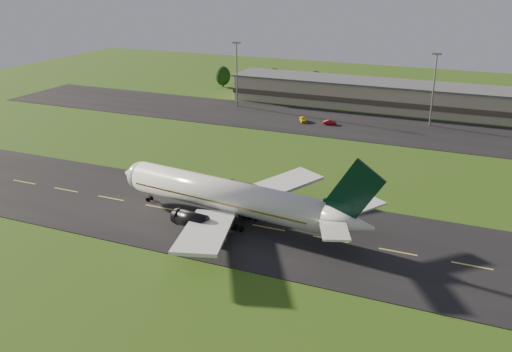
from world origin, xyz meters
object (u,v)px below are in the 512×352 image
at_px(terminal, 443,101).
at_px(light_mast_west, 237,67).
at_px(light_mast_centre, 434,81).
at_px(service_vehicle_b, 330,122).
at_px(airliner, 230,197).
at_px(service_vehicle_a, 303,119).

relative_size(terminal, light_mast_west, 7.13).
relative_size(light_mast_west, light_mast_centre, 1.00).
distance_m(terminal, service_vehicle_b, 38.21).
height_order(terminal, service_vehicle_b, terminal).
height_order(airliner, light_mast_centre, light_mast_centre).
bearing_deg(service_vehicle_a, terminal, 7.29).
bearing_deg(light_mast_west, service_vehicle_a, -21.64).
xyz_separation_m(airliner, light_mast_west, (-36.71, 80.10, 8.08)).
height_order(light_mast_west, light_mast_centre, same).
bearing_deg(light_mast_centre, light_mast_west, 180.00).
bearing_deg(terminal, service_vehicle_a, -143.26).
bearing_deg(airliner, light_mast_west, 121.41).
relative_size(terminal, service_vehicle_b, 38.82).
distance_m(light_mast_centre, service_vehicle_a, 37.52).
height_order(airliner, light_mast_west, light_mast_west).
bearing_deg(light_mast_west, terminal, 14.76).
distance_m(airliner, terminal, 99.40).
bearing_deg(airliner, service_vehicle_a, 105.56).
distance_m(light_mast_centre, service_vehicle_b, 30.48).
relative_size(airliner, light_mast_west, 2.52).
bearing_deg(service_vehicle_a, service_vehicle_b, -28.16).
relative_size(airliner, service_vehicle_b, 13.71).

